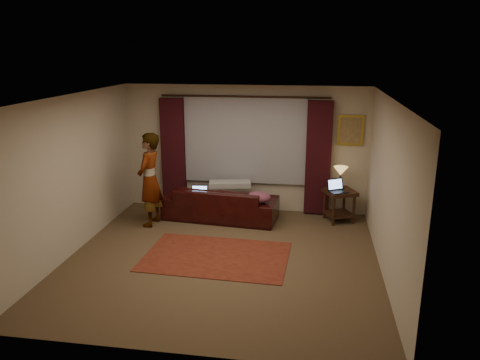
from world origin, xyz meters
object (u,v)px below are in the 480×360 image
(tiffany_lamp, at_px, (340,178))
(person, at_px, (150,180))
(laptop_sofa, at_px, (199,193))
(sofa, at_px, (221,197))
(laptop_table, at_px, (339,186))
(end_table, at_px, (339,206))

(tiffany_lamp, xyz_separation_m, person, (-3.59, -0.85, 0.04))
(laptop_sofa, relative_size, tiffany_lamp, 0.80)
(sofa, height_order, laptop_sofa, sofa)
(laptop_sofa, bearing_deg, sofa, 18.69)
(laptop_sofa, distance_m, laptop_table, 2.71)
(end_table, bearing_deg, laptop_sofa, -171.39)
(laptop_sofa, xyz_separation_m, end_table, (2.73, 0.41, -0.25))
(laptop_sofa, relative_size, laptop_table, 0.97)
(end_table, bearing_deg, sofa, -174.38)
(end_table, relative_size, person, 0.35)
(sofa, height_order, end_table, sofa)
(end_table, distance_m, tiffany_lamp, 0.55)
(laptop_sofa, height_order, end_table, laptop_sofa)
(laptop_table, height_order, person, person)
(sofa, bearing_deg, person, 27.96)
(person, bearing_deg, laptop_table, 104.15)
(sofa, bearing_deg, tiffany_lamp, -166.80)
(sofa, relative_size, end_table, 3.53)
(sofa, height_order, laptop_table, sofa)
(tiffany_lamp, height_order, person, person)
(tiffany_lamp, distance_m, laptop_table, 0.26)
(tiffany_lamp, height_order, laptop_table, tiffany_lamp)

